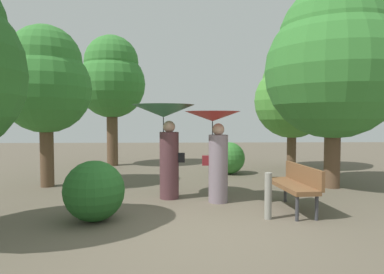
% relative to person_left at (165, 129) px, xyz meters
% --- Properties ---
extents(ground_plane, '(40.00, 40.00, 0.00)m').
position_rel_person_left_xyz_m(ground_plane, '(0.58, -2.08, -1.48)').
color(ground_plane, brown).
extents(person_left, '(1.32, 1.32, 1.99)m').
position_rel_person_left_xyz_m(person_left, '(0.00, 0.00, 0.00)').
color(person_left, '#563338').
rests_on(person_left, ground).
extents(person_right, '(1.12, 1.12, 1.85)m').
position_rel_person_left_xyz_m(person_right, '(1.02, -0.37, -0.21)').
color(person_right, gray).
rests_on(person_right, ground).
extents(park_bench, '(0.62, 1.54, 0.83)m').
position_rel_person_left_xyz_m(park_bench, '(2.43, -1.06, -0.96)').
color(park_bench, '#38383D').
rests_on(park_bench, ground).
extents(tree_near_left, '(2.43, 2.43, 4.72)m').
position_rel_person_left_xyz_m(tree_near_left, '(-2.17, 5.38, 1.72)').
color(tree_near_left, brown).
rests_on(tree_near_left, ground).
extents(tree_near_right, '(3.32, 3.32, 4.96)m').
position_rel_person_left_xyz_m(tree_near_right, '(4.05, 1.03, 1.64)').
color(tree_near_right, brown).
rests_on(tree_near_right, ground).
extents(tree_mid_right, '(2.54, 2.54, 3.96)m').
position_rel_person_left_xyz_m(tree_mid_right, '(4.13, 4.36, 1.04)').
color(tree_mid_right, brown).
rests_on(tree_mid_right, ground).
extents(tree_far_back, '(2.22, 2.22, 4.00)m').
position_rel_person_left_xyz_m(tree_far_back, '(-3.02, 1.40, 1.18)').
color(tree_far_back, brown).
rests_on(tree_far_back, ground).
extents(bush_path_left, '(1.01, 1.01, 1.01)m').
position_rel_person_left_xyz_m(bush_path_left, '(-1.11, -1.63, -0.97)').
color(bush_path_left, '#235B23').
rests_on(bush_path_left, ground).
extents(bush_path_right, '(0.98, 0.98, 0.98)m').
position_rel_person_left_xyz_m(bush_path_right, '(1.82, 3.27, -0.98)').
color(bush_path_right, '#387F33').
rests_on(bush_path_right, ground).
extents(path_marker_post, '(0.12, 0.12, 0.79)m').
position_rel_person_left_xyz_m(path_marker_post, '(1.79, -1.61, -1.08)').
color(path_marker_post, gray).
rests_on(path_marker_post, ground).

